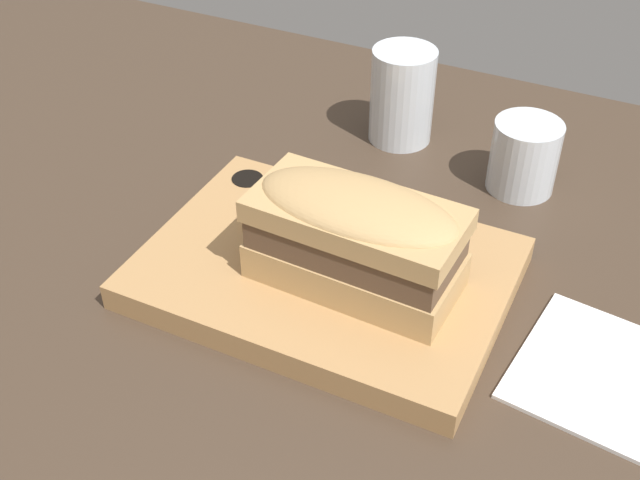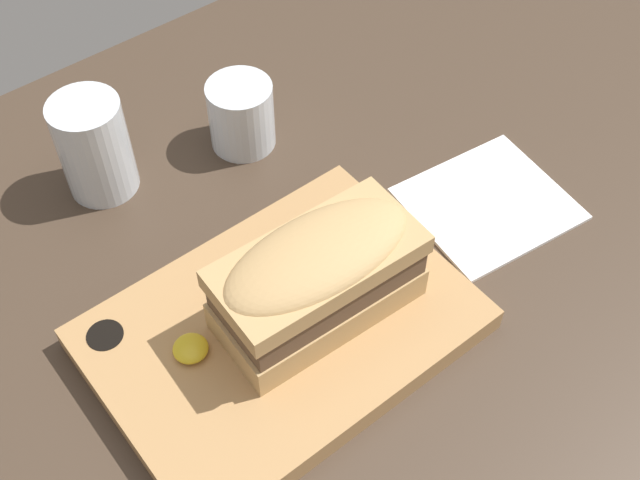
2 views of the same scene
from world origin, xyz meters
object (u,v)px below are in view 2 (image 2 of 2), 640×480
at_px(sandwich, 318,276).
at_px(napkin, 488,204).
at_px(water_glass, 96,152).
at_px(serving_board, 281,329).
at_px(wine_glass, 242,117).

height_order(sandwich, napkin, sandwich).
bearing_deg(water_glass, napkin, -42.70).
bearing_deg(serving_board, napkin, -1.14).
xyz_separation_m(sandwich, water_glass, (-0.07, 0.28, -0.03)).
distance_m(wine_glass, napkin, 0.28).
height_order(sandwich, wine_glass, sandwich).
relative_size(water_glass, napkin, 0.63).
distance_m(sandwich, wine_glass, 0.26).
bearing_deg(sandwich, water_glass, 103.35).
relative_size(wine_glass, napkin, 0.45).
xyz_separation_m(water_glass, wine_glass, (0.15, -0.04, -0.01)).
xyz_separation_m(water_glass, napkin, (0.30, -0.28, -0.05)).
bearing_deg(wine_glass, water_glass, 166.01).
height_order(water_glass, wine_glass, water_glass).
xyz_separation_m(sandwich, napkin, (0.23, 0.01, -0.08)).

